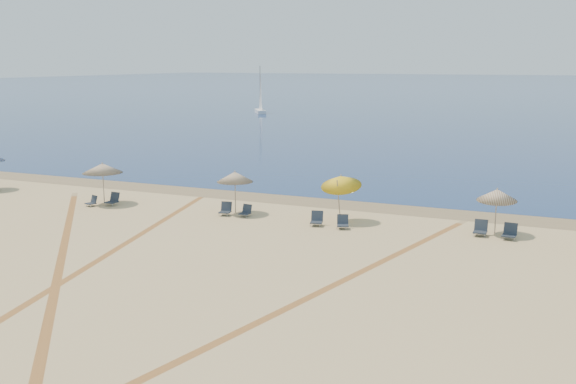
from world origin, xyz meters
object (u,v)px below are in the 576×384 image
object	(u,v)px
chair_6	(317,219)
chair_5	(246,211)
umbrella_2	(235,177)
chair_7	(343,222)
chair_9	(510,232)
umbrella_1	(102,168)
umbrella_3	(341,181)
chair_8	(481,229)
chair_3	(113,200)
chair_2	(92,201)
umbrella_4	(497,195)
chair_4	(226,209)
sailboat_0	(260,99)

from	to	relation	value
chair_6	chair_5	bearing A→B (deg)	161.41
umbrella_2	chair_5	xyz separation A→B (m)	(0.86, -0.47, -1.73)
chair_7	chair_9	distance (m)	7.86
umbrella_1	umbrella_3	xyz separation A→B (m)	(14.06, 1.14, 0.05)
chair_6	chair_8	xyz separation A→B (m)	(7.84, 1.16, 0.01)
umbrella_2	chair_3	distance (m)	7.66
chair_2	chair_3	world-z (taller)	chair_3
chair_3	chair_6	size ratio (longest dim) A/B	0.93
umbrella_4	chair_9	world-z (taller)	umbrella_4
umbrella_2	chair_4	distance (m)	1.82
chair_3	chair_6	bearing A→B (deg)	5.52
umbrella_2	chair_3	bearing A→B (deg)	-172.88
umbrella_1	umbrella_2	xyz separation A→B (m)	(8.20, 0.72, -0.07)
umbrella_2	umbrella_4	world-z (taller)	umbrella_2
umbrella_2	chair_5	bearing A→B (deg)	-28.60
umbrella_3	chair_3	bearing A→B (deg)	-174.20
chair_4	chair_7	xyz separation A→B (m)	(6.71, -0.32, -0.01)
chair_8	chair_6	bearing A→B (deg)	-171.87
umbrella_3	chair_6	bearing A→B (deg)	-122.65
chair_5	sailboat_0	size ratio (longest dim) A/B	0.09
chair_2	chair_6	size ratio (longest dim) A/B	0.86
umbrella_2	chair_9	size ratio (longest dim) A/B	3.06
chair_7	umbrella_2	bearing A→B (deg)	152.20
umbrella_1	chair_4	distance (m)	8.12
chair_3	chair_9	world-z (taller)	chair_9
umbrella_1	umbrella_2	distance (m)	8.23
umbrella_1	chair_2	size ratio (longest dim) A/B	3.42
chair_2	chair_6	world-z (taller)	chair_6
umbrella_1	chair_8	bearing A→B (deg)	2.77
umbrella_3	chair_7	xyz separation A→B (m)	(0.58, -1.35, -1.82)
umbrella_3	umbrella_4	distance (m)	7.64
chair_8	umbrella_1	bearing A→B (deg)	-177.50
umbrella_2	chair_2	size ratio (longest dim) A/B	3.32
chair_2	chair_6	distance (m)	13.44
chair_4	chair_8	bearing A→B (deg)	-6.44
chair_4	chair_3	bearing A→B (deg)	172.07
chair_8	chair_2	bearing A→B (deg)	-175.25
umbrella_2	chair_2	bearing A→B (deg)	-169.39
chair_5	umbrella_2	bearing A→B (deg)	156.77
umbrella_1	chair_7	distance (m)	14.74
umbrella_3	chair_7	distance (m)	2.34
chair_7	chair_9	xyz separation A→B (m)	(7.78, 1.11, 0.03)
chair_5	sailboat_0	bearing A→B (deg)	119.85
chair_5	sailboat_0	distance (m)	71.65
umbrella_3	chair_5	world-z (taller)	umbrella_3
chair_5	umbrella_1	bearing A→B (deg)	-173.06
umbrella_1	umbrella_2	world-z (taller)	umbrella_1
chair_3	umbrella_2	bearing A→B (deg)	12.33
chair_5	chair_7	bearing A→B (deg)	0.66
chair_2	chair_9	size ratio (longest dim) A/B	0.92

